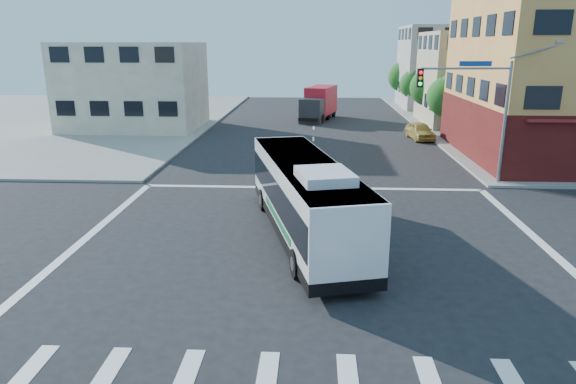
{
  "coord_description": "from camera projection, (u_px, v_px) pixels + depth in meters",
  "views": [
    {
      "loc": [
        0.08,
        -18.64,
        7.93
      ],
      "look_at": [
        -1.04,
        2.96,
        1.64
      ],
      "focal_mm": 32.0,
      "sensor_mm": 36.0,
      "label": 1
    }
  ],
  "objects": [
    {
      "name": "street_tree_b",
      "position": [
        430.0,
        85.0,
        52.9
      ],
      "size": [
        3.8,
        3.8,
        5.79
      ],
      "color": "#3B2415",
      "rests_on": "ground"
    },
    {
      "name": "transit_bus",
      "position": [
        305.0,
        197.0,
        21.41
      ],
      "size": [
        5.49,
        12.4,
        3.59
      ],
      "rotation": [
        0.0,
        0.0,
        0.25
      ],
      "color": "black",
      "rests_on": "ground"
    },
    {
      "name": "building_west",
      "position": [
        135.0,
        86.0,
        48.57
      ],
      "size": [
        12.06,
        10.06,
        8.0
      ],
      "color": "beige",
      "rests_on": "ground"
    },
    {
      "name": "street_tree_c",
      "position": [
        415.0,
        82.0,
        60.65
      ],
      "size": [
        3.4,
        3.4,
        5.29
      ],
      "color": "#3B2415",
      "rests_on": "ground"
    },
    {
      "name": "street_tree_a",
      "position": [
        449.0,
        94.0,
        45.27
      ],
      "size": [
        3.6,
        3.6,
        5.53
      ],
      "color": "#3B2415",
      "rests_on": "ground"
    },
    {
      "name": "ground",
      "position": [
        310.0,
        254.0,
        20.09
      ],
      "size": [
        120.0,
        120.0,
        0.0
      ],
      "primitive_type": "plane",
      "color": "black",
      "rests_on": "ground"
    },
    {
      "name": "street_tree_d",
      "position": [
        404.0,
        75.0,
        68.2
      ],
      "size": [
        4.0,
        4.0,
        6.03
      ],
      "color": "#3B2415",
      "rests_on": "ground"
    },
    {
      "name": "building_east_far",
      "position": [
        451.0,
        68.0,
        63.85
      ],
      "size": [
        12.06,
        10.06,
        10.0
      ],
      "color": "#A8A8A3",
      "rests_on": "ground"
    },
    {
      "name": "parked_car",
      "position": [
        420.0,
        131.0,
        43.8
      ],
      "size": [
        2.15,
        4.38,
        1.44
      ],
      "primitive_type": "imported",
      "rotation": [
        0.0,
        0.0,
        0.11
      ],
      "color": "#B49C40",
      "rests_on": "ground"
    },
    {
      "name": "building_east_near",
      "position": [
        486.0,
        79.0,
        50.57
      ],
      "size": [
        12.06,
        10.06,
        9.0
      ],
      "color": "tan",
      "rests_on": "ground"
    },
    {
      "name": "signal_mast_ne",
      "position": [
        477.0,
        98.0,
        28.43
      ],
      "size": [
        7.91,
        1.13,
        8.07
      ],
      "color": "gray",
      "rests_on": "ground"
    },
    {
      "name": "box_truck",
      "position": [
        319.0,
        104.0,
        54.71
      ],
      "size": [
        4.17,
        8.0,
        3.46
      ],
      "rotation": [
        0.0,
        0.0,
        -0.27
      ],
      "color": "#242529",
      "rests_on": "ground"
    }
  ]
}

